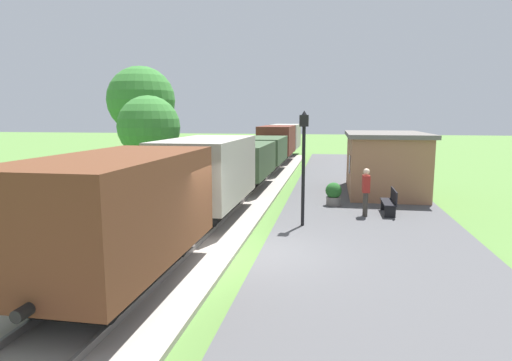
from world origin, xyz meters
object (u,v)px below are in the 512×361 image
(bench_near_hut, at_px, (390,201))
(bench_down_platform, at_px, (368,168))
(station_hut, at_px, (384,162))
(person_waiting, at_px, (366,190))
(lamp_post_near, at_px, (304,147))
(potted_planter, at_px, (333,194))
(freight_train, at_px, (255,154))
(tree_field_left, at_px, (141,100))
(tree_trackside_far, at_px, (149,127))

(bench_near_hut, height_order, bench_down_platform, same)
(station_hut, height_order, person_waiting, station_hut)
(station_hut, distance_m, bench_near_hut, 4.71)
(person_waiting, xyz_separation_m, lamp_post_near, (-2.10, -1.71, 1.62))
(station_hut, relative_size, person_waiting, 3.39)
(station_hut, relative_size, potted_planter, 6.33)
(potted_planter, xyz_separation_m, lamp_post_near, (-0.99, -3.42, 2.08))
(station_hut, distance_m, bench_down_platform, 5.63)
(freight_train, height_order, tree_field_left, tree_field_left)
(tree_trackside_far, bearing_deg, bench_down_platform, 29.55)
(bench_down_platform, xyz_separation_m, tree_trackside_far, (-10.94, -6.20, 2.52))
(tree_field_left, bearing_deg, potted_planter, -37.25)
(person_waiting, bearing_deg, station_hut, -106.67)
(lamp_post_near, height_order, tree_field_left, tree_field_left)
(bench_down_platform, xyz_separation_m, person_waiting, (-0.92, -10.64, 0.46))
(freight_train, xyz_separation_m, tree_trackside_far, (-4.41, -4.86, 1.64))
(person_waiting, height_order, potted_planter, person_waiting)
(tree_trackside_far, bearing_deg, freight_train, 47.77)
(freight_train, relative_size, bench_near_hut, 26.13)
(bench_near_hut, relative_size, bench_down_platform, 1.00)
(freight_train, bearing_deg, bench_near_hut, -53.44)
(freight_train, height_order, bench_down_platform, freight_train)
(bench_down_platform, relative_size, person_waiting, 0.88)
(lamp_post_near, bearing_deg, station_hut, 64.25)
(bench_near_hut, height_order, potted_planter, potted_planter)
(person_waiting, xyz_separation_m, tree_trackside_far, (-10.03, 4.44, 2.06))
(freight_train, xyz_separation_m, lamp_post_near, (3.51, -11.01, 1.20))
(bench_near_hut, distance_m, lamp_post_near, 4.28)
(potted_planter, relative_size, tree_field_left, 0.13)
(bench_down_platform, distance_m, potted_planter, 9.16)
(lamp_post_near, xyz_separation_m, tree_trackside_far, (-7.92, 6.15, 0.44))
(freight_train, xyz_separation_m, potted_planter, (4.51, -7.59, -0.88))
(freight_train, bearing_deg, potted_planter, -59.32)
(freight_train, height_order, tree_trackside_far, tree_trackside_far)
(freight_train, distance_m, lamp_post_near, 11.62)
(bench_near_hut, relative_size, lamp_post_near, 0.41)
(freight_train, bearing_deg, tree_field_left, 167.21)
(freight_train, height_order, person_waiting, freight_train)
(potted_planter, xyz_separation_m, tree_trackside_far, (-8.92, 2.73, 2.52))
(lamp_post_near, height_order, tree_trackside_far, tree_trackside_far)
(freight_train, bearing_deg, tree_trackside_far, -132.23)
(bench_near_hut, distance_m, potted_planter, 2.36)
(freight_train, relative_size, tree_field_left, 5.64)
(freight_train, distance_m, station_hut, 7.99)
(lamp_post_near, relative_size, tree_trackside_far, 0.78)
(person_waiting, distance_m, potted_planter, 2.09)
(freight_train, height_order, station_hut, station_hut)
(bench_near_hut, bearing_deg, bench_down_platform, 90.00)
(bench_near_hut, xyz_separation_m, bench_down_platform, (0.00, 10.15, 0.00))
(station_hut, height_order, bench_down_platform, station_hut)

